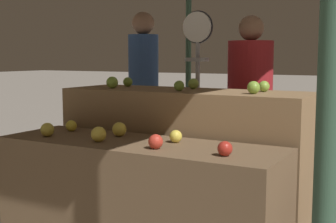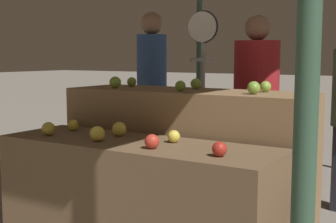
% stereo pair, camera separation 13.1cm
% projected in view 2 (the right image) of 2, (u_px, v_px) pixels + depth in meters
% --- Properties ---
extents(display_counter_front, '(1.71, 0.55, 0.79)m').
position_uv_depth(display_counter_front, '(136.00, 208.00, 2.76)').
color(display_counter_front, brown).
rests_on(display_counter_front, ground_plane).
extents(display_counter_back, '(1.71, 0.55, 1.05)m').
position_uv_depth(display_counter_back, '(187.00, 166.00, 3.25)').
color(display_counter_back, olive).
rests_on(display_counter_back, ground_plane).
extents(apple_front_0, '(0.09, 0.09, 0.09)m').
position_uv_depth(apple_front_0, '(48.00, 129.00, 2.93)').
color(apple_front_0, gold).
rests_on(apple_front_0, display_counter_front).
extents(apple_front_1, '(0.09, 0.09, 0.09)m').
position_uv_depth(apple_front_1, '(97.00, 134.00, 2.73)').
color(apple_front_1, yellow).
rests_on(apple_front_1, display_counter_front).
extents(apple_front_2, '(0.08, 0.08, 0.08)m').
position_uv_depth(apple_front_2, '(152.00, 141.00, 2.51)').
color(apple_front_2, red).
rests_on(apple_front_2, display_counter_front).
extents(apple_front_3, '(0.08, 0.08, 0.08)m').
position_uv_depth(apple_front_3, '(220.00, 149.00, 2.31)').
color(apple_front_3, '#AD281E').
rests_on(apple_front_3, display_counter_front).
extents(apple_front_4, '(0.07, 0.07, 0.07)m').
position_uv_depth(apple_front_4, '(73.00, 125.00, 3.12)').
color(apple_front_4, gold).
rests_on(apple_front_4, display_counter_front).
extents(apple_front_5, '(0.09, 0.09, 0.09)m').
position_uv_depth(apple_front_5, '(119.00, 129.00, 2.91)').
color(apple_front_5, yellow).
rests_on(apple_front_5, display_counter_front).
extents(apple_front_6, '(0.07, 0.07, 0.07)m').
position_uv_depth(apple_front_6, '(174.00, 136.00, 2.68)').
color(apple_front_6, yellow).
rests_on(apple_front_6, display_counter_front).
extents(apple_back_0, '(0.09, 0.09, 0.09)m').
position_uv_depth(apple_back_0, '(115.00, 82.00, 3.37)').
color(apple_back_0, '#84AD3D').
rests_on(apple_back_0, display_counter_back).
extents(apple_back_1, '(0.07, 0.07, 0.07)m').
position_uv_depth(apple_back_1, '(180.00, 86.00, 3.09)').
color(apple_back_1, '#7AA338').
rests_on(apple_back_1, display_counter_back).
extents(apple_back_2, '(0.08, 0.08, 0.08)m').
position_uv_depth(apple_back_2, '(254.00, 88.00, 2.83)').
color(apple_back_2, '#7AA338').
rests_on(apple_back_2, display_counter_back).
extents(apple_back_3, '(0.07, 0.07, 0.07)m').
position_uv_depth(apple_back_3, '(132.00, 82.00, 3.55)').
color(apple_back_3, '#7AA338').
rests_on(apple_back_3, display_counter_back).
extents(apple_back_4, '(0.08, 0.08, 0.08)m').
position_uv_depth(apple_back_4, '(196.00, 84.00, 3.28)').
color(apple_back_4, '#8EB247').
rests_on(apple_back_4, display_counter_back).
extents(apple_back_5, '(0.07, 0.07, 0.07)m').
position_uv_depth(apple_back_5, '(266.00, 87.00, 2.99)').
color(apple_back_5, '#84AD3D').
rests_on(apple_back_5, display_counter_back).
extents(produce_scale, '(0.27, 0.20, 1.65)m').
position_uv_depth(produce_scale, '(202.00, 67.00, 3.83)').
color(produce_scale, '#99999E').
rests_on(produce_scale, ground_plane).
extents(person_vendor_at_scale, '(0.50, 0.50, 1.63)m').
position_uv_depth(person_vendor_at_scale, '(256.00, 98.00, 3.98)').
color(person_vendor_at_scale, '#2D2D38').
rests_on(person_vendor_at_scale, ground_plane).
extents(person_customer_left, '(0.33, 0.33, 1.73)m').
position_uv_depth(person_customer_left, '(152.00, 82.00, 4.80)').
color(person_customer_left, '#2D2D38').
rests_on(person_customer_left, ground_plane).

